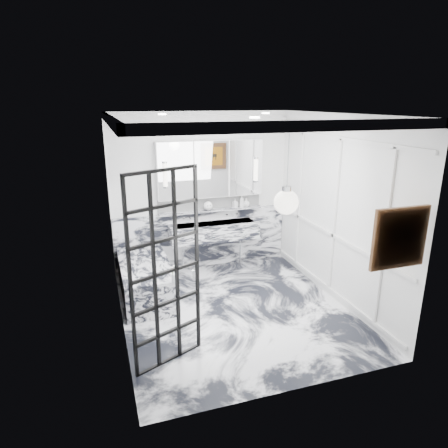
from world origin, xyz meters
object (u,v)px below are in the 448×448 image
object	(u,v)px
crittall_door	(166,272)
bathtub	(146,279)
mirror_cabinet	(211,169)
trough_sink	(214,231)

from	to	relation	value
crittall_door	bathtub	size ratio (longest dim) A/B	1.38
crittall_door	mirror_cabinet	xyz separation A→B (m)	(1.29, 2.60, 0.68)
trough_sink	bathtub	size ratio (longest dim) A/B	0.97
trough_sink	crittall_door	bearing A→B (deg)	-117.93
trough_sink	mirror_cabinet	xyz separation A→B (m)	(-0.00, 0.17, 1.09)
crittall_door	bathtub	xyz separation A→B (m)	(-0.04, 1.77, -0.86)
mirror_cabinet	trough_sink	bearing A→B (deg)	-90.00
trough_sink	mirror_cabinet	distance (m)	1.10
crittall_door	mirror_cabinet	distance (m)	2.98
trough_sink	bathtub	world-z (taller)	trough_sink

